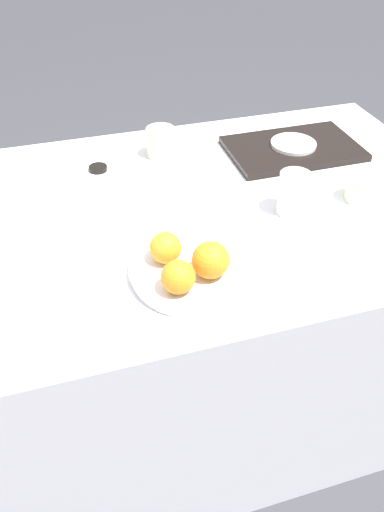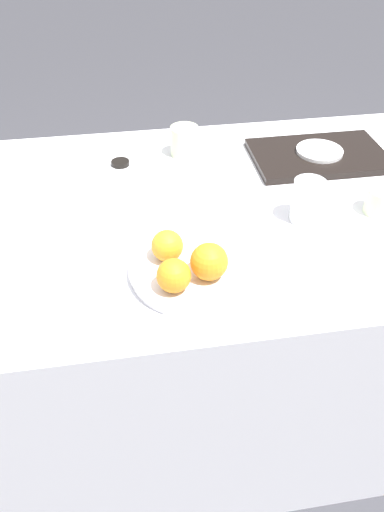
{
  "view_description": "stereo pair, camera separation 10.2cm",
  "coord_description": "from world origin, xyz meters",
  "views": [
    {
      "loc": [
        -0.25,
        -1.0,
        1.46
      ],
      "look_at": [
        -0.03,
        -0.25,
        0.82
      ],
      "focal_mm": 35.0,
      "sensor_mm": 36.0,
      "label": 1
    },
    {
      "loc": [
        -0.15,
        -1.02,
        1.46
      ],
      "look_at": [
        -0.03,
        -0.25,
        0.82
      ],
      "focal_mm": 35.0,
      "sensor_mm": 36.0,
      "label": 2
    }
  ],
  "objects": [
    {
      "name": "serving_tray",
      "position": [
        0.41,
        0.18,
        0.78
      ],
      "size": [
        0.38,
        0.24,
        0.02
      ],
      "color": "black",
      "rests_on": "table"
    },
    {
      "name": "table",
      "position": [
        0.0,
        0.0,
        0.38
      ],
      "size": [
        1.54,
        0.9,
        0.77
      ],
      "color": "white",
      "rests_on": "ground_plane"
    },
    {
      "name": "soy_dish",
      "position": [
        -0.15,
        0.24,
        0.77
      ],
      "size": [
        0.05,
        0.05,
        0.01
      ],
      "color": "black",
      "rests_on": "table"
    },
    {
      "name": "orange_0",
      "position": [
        -0.08,
        -0.21,
        0.82
      ],
      "size": [
        0.07,
        0.07,
        0.07
      ],
      "color": "orange",
      "rests_on": "fruit_platter"
    },
    {
      "name": "water_glass",
      "position": [
        0.27,
        -0.1,
        0.82
      ],
      "size": [
        0.08,
        0.08,
        0.1
      ],
      "color": "silver",
      "rests_on": "table"
    },
    {
      "name": "orange_2",
      "position": [
        0.0,
        -0.28,
        0.82
      ],
      "size": [
        0.08,
        0.08,
        0.08
      ],
      "color": "orange",
      "rests_on": "fruit_platter"
    },
    {
      "name": "fruit_platter",
      "position": [
        -0.03,
        -0.25,
        0.78
      ],
      "size": [
        0.26,
        0.26,
        0.03
      ],
      "color": "silver",
      "rests_on": "table"
    },
    {
      "name": "ground_plane",
      "position": [
        0.0,
        0.0,
        0.0
      ],
      "size": [
        12.0,
        12.0,
        0.0
      ],
      "primitive_type": "plane",
      "color": "#38383D"
    },
    {
      "name": "cup_1",
      "position": [
        0.46,
        -0.1,
        0.8
      ],
      "size": [
        0.08,
        0.08,
        0.06
      ],
      "color": "beige",
      "rests_on": "table"
    },
    {
      "name": "cup_0",
      "position": [
        0.03,
        0.27,
        0.81
      ],
      "size": [
        0.08,
        0.08,
        0.08
      ],
      "color": "beige",
      "rests_on": "table"
    },
    {
      "name": "side_plate",
      "position": [
        0.41,
        0.18,
        0.79
      ],
      "size": [
        0.13,
        0.13,
        0.01
      ],
      "color": "white",
      "rests_on": "serving_tray"
    },
    {
      "name": "orange_1",
      "position": [
        -0.07,
        -0.31,
        0.82
      ],
      "size": [
        0.07,
        0.07,
        0.07
      ],
      "color": "orange",
      "rests_on": "fruit_platter"
    },
    {
      "name": "napkin",
      "position": [
        -0.34,
        0.04,
        0.77
      ],
      "size": [
        0.12,
        0.12,
        0.01
      ],
      "color": "white",
      "rests_on": "table"
    }
  ]
}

